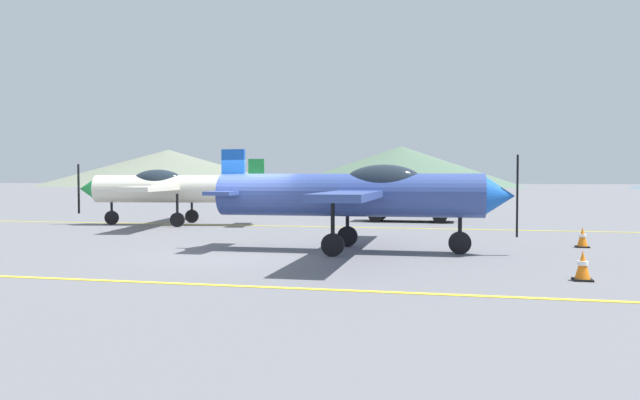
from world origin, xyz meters
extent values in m
plane|color=slate|center=(0.00, 0.00, 0.00)|extent=(400.00, 400.00, 0.00)
cube|color=yellow|center=(0.00, -4.98, 0.01)|extent=(80.00, 0.16, 0.01)
cube|color=yellow|center=(0.00, 8.75, 0.01)|extent=(80.00, 0.16, 0.01)
cylinder|color=#33478C|center=(2.91, 0.79, 1.53)|extent=(7.21, 1.28, 1.16)
cone|color=blue|center=(6.88, 0.85, 1.53)|extent=(0.76, 1.00, 0.99)
cube|color=black|center=(7.30, 0.86, 1.53)|extent=(0.04, 0.13, 2.11)
ellipsoid|color=#1E2833|center=(3.86, 0.80, 1.88)|extent=(2.13, 0.99, 0.95)
cube|color=#33478C|center=(3.34, 0.79, 1.59)|extent=(1.31, 9.32, 0.17)
cube|color=#33478C|center=(-0.36, 0.73, 1.59)|extent=(0.78, 2.76, 0.11)
cube|color=blue|center=(-0.36, 0.73, 2.17)|extent=(0.67, 0.14, 1.27)
cylinder|color=black|center=(5.87, 0.84, 0.83)|extent=(0.11, 0.11, 1.06)
cylinder|color=black|center=(5.87, 0.84, 0.30)|extent=(0.59, 0.14, 0.59)
cylinder|color=black|center=(2.72, -0.38, 0.83)|extent=(0.11, 0.11, 1.06)
cylinder|color=black|center=(2.72, -0.38, 0.30)|extent=(0.59, 0.14, 0.59)
cylinder|color=black|center=(2.68, 1.95, 0.83)|extent=(0.11, 0.11, 1.06)
cylinder|color=black|center=(2.68, 1.95, 0.30)|extent=(0.59, 0.14, 0.59)
cylinder|color=silver|center=(-5.74, 8.52, 1.53)|extent=(7.28, 2.41, 1.16)
cone|color=#1E8C3F|center=(-9.64, 7.82, 1.53)|extent=(0.90, 1.10, 0.99)
cube|color=black|center=(-10.05, 7.75, 1.53)|extent=(0.06, 0.13, 2.11)
ellipsoid|color=#1E2833|center=(-6.67, 8.35, 1.88)|extent=(2.25, 1.31, 0.95)
cube|color=silver|center=(-6.15, 8.45, 1.59)|extent=(2.78, 9.36, 0.17)
cube|color=silver|center=(-2.51, 9.10, 1.59)|extent=(1.21, 2.84, 0.11)
cube|color=#1E8C3F|center=(-2.51, 9.10, 2.17)|extent=(0.68, 0.24, 1.27)
cylinder|color=black|center=(-8.65, 8.00, 0.83)|extent=(0.11, 0.11, 1.06)
cylinder|color=black|center=(-8.65, 8.00, 0.30)|extent=(0.61, 0.23, 0.59)
cylinder|color=black|center=(-5.73, 9.70, 0.83)|extent=(0.11, 0.11, 1.06)
cylinder|color=black|center=(-5.73, 9.70, 0.30)|extent=(0.61, 0.23, 0.59)
cylinder|color=black|center=(-5.32, 7.41, 0.83)|extent=(0.11, 0.11, 1.06)
cylinder|color=black|center=(-5.32, 7.41, 0.30)|extent=(0.61, 0.23, 0.59)
cube|color=black|center=(3.63, 12.66, 0.70)|extent=(4.32, 1.84, 0.75)
cube|color=black|center=(3.48, 12.67, 1.35)|extent=(2.42, 1.61, 0.55)
cylinder|color=black|center=(5.04, 11.75, 0.32)|extent=(0.64, 0.23, 0.64)
cylinder|color=black|center=(5.06, 13.55, 0.32)|extent=(0.64, 0.23, 0.64)
cylinder|color=black|center=(2.20, 11.78, 0.32)|extent=(0.64, 0.23, 0.64)
cylinder|color=black|center=(2.22, 13.58, 0.32)|extent=(0.64, 0.23, 0.64)
cube|color=black|center=(9.31, 3.19, 0.02)|extent=(0.36, 0.36, 0.04)
cone|color=orange|center=(9.31, 3.19, 0.32)|extent=(0.29, 0.29, 0.55)
cylinder|color=white|center=(9.31, 3.19, 0.34)|extent=(0.20, 0.20, 0.08)
cube|color=black|center=(8.19, -2.91, 0.02)|extent=(0.36, 0.36, 0.04)
cone|color=orange|center=(8.19, -2.91, 0.32)|extent=(0.29, 0.29, 0.55)
cylinder|color=white|center=(8.19, -2.91, 0.34)|extent=(0.20, 0.20, 0.08)
cone|color=slate|center=(-70.17, 136.07, 4.79)|extent=(66.71, 66.71, 9.58)
cone|color=#4C6651|center=(-7.28, 126.76, 4.69)|extent=(54.99, 54.99, 9.38)
camera|label=1|loc=(5.83, -15.58, 1.99)|focal=34.46mm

